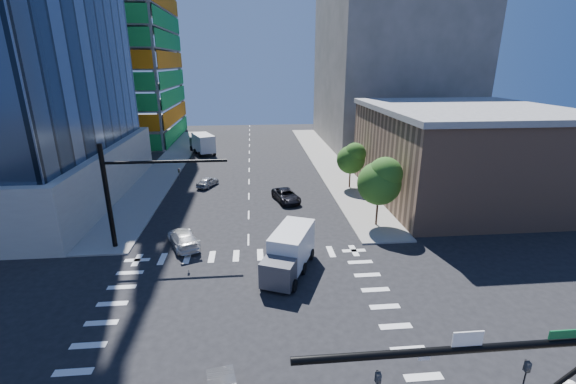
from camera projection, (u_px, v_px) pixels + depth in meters
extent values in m
plane|color=black|center=(247.00, 325.00, 23.59)|extent=(160.00, 160.00, 0.00)
cube|color=silver|center=(247.00, 325.00, 23.58)|extent=(20.00, 20.00, 0.01)
cube|color=gray|center=(326.00, 161.00, 62.40)|extent=(5.00, 60.00, 0.15)
cube|color=gray|center=(169.00, 165.00, 60.20)|extent=(5.00, 60.00, 0.15)
cube|color=green|center=(167.00, 11.00, 72.94)|extent=(0.12, 24.00, 49.00)
cube|color=orange|center=(67.00, 0.00, 59.95)|extent=(24.00, 0.12, 49.00)
cube|color=#8E6952|center=(462.00, 155.00, 44.94)|extent=(20.00, 22.00, 10.00)
cube|color=slate|center=(469.00, 109.00, 43.24)|extent=(20.50, 22.50, 0.60)
cube|color=#5B5852|center=(389.00, 69.00, 73.37)|extent=(24.00, 30.00, 28.00)
cylinder|color=black|center=(466.00, 349.00, 10.89)|extent=(10.00, 0.24, 0.24)
cylinder|color=black|center=(575.00, 371.00, 11.56)|extent=(2.50, 0.14, 2.50)
imported|color=black|center=(525.00, 375.00, 11.42)|extent=(0.16, 0.20, 1.00)
cube|color=white|center=(468.00, 339.00, 10.78)|extent=(0.90, 0.04, 0.50)
cube|color=#0C592A|center=(567.00, 334.00, 11.06)|extent=(1.10, 0.04, 0.28)
cylinder|color=black|center=(108.00, 197.00, 31.94)|extent=(0.40, 0.40, 9.00)
cylinder|color=black|center=(166.00, 162.00, 31.45)|extent=(10.00, 0.24, 0.24)
imported|color=black|center=(179.00, 174.00, 31.89)|extent=(0.16, 0.20, 1.00)
cylinder|color=#382316|center=(377.00, 214.00, 37.48)|extent=(0.20, 0.20, 2.27)
sphere|color=#204813|center=(379.00, 183.00, 36.49)|extent=(4.16, 4.16, 4.16)
sphere|color=#366E24|center=(385.00, 174.00, 35.93)|extent=(3.25, 3.25, 3.25)
cylinder|color=#382316|center=(350.00, 180.00, 48.88)|extent=(0.20, 0.20, 1.92)
sphere|color=#204813|center=(351.00, 160.00, 48.05)|extent=(3.52, 3.52, 3.52)
sphere|color=#366E24|center=(355.00, 154.00, 47.54)|extent=(2.75, 2.75, 2.75)
imported|color=black|center=(286.00, 196.00, 44.33)|extent=(3.49, 5.40, 1.38)
imported|color=silver|center=(183.00, 238.00, 33.51)|extent=(3.83, 5.43, 1.46)
imported|color=#A4A6AC|center=(208.00, 182.00, 49.69)|extent=(2.95, 4.04, 1.28)
cube|color=silver|center=(288.00, 250.00, 28.83)|extent=(4.15, 5.53, 2.59)
cube|color=#414149|center=(288.00, 258.00, 29.04)|extent=(2.81, 2.55, 1.90)
cube|color=silver|center=(202.00, 142.00, 67.45)|extent=(4.59, 6.10, 2.86)
cube|color=#414149|center=(202.00, 146.00, 67.67)|extent=(3.11, 2.82, 2.09)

